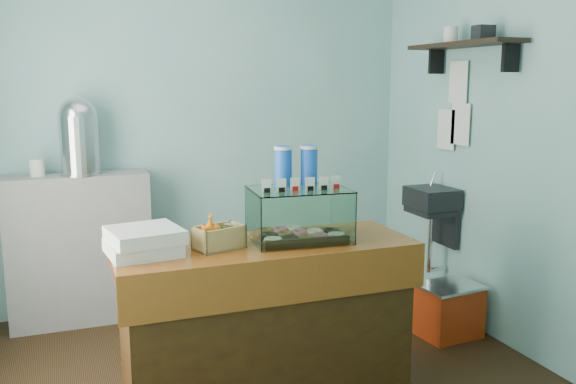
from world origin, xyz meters
name	(u,v)px	position (x,y,z in m)	size (l,w,h in m)	color
ground	(253,379)	(0.00, 0.00, 0.00)	(3.50, 3.50, 0.00)	black
room_shell	(254,90)	(0.03, 0.01, 1.71)	(3.54, 3.04, 2.82)	#74A9A7
counter	(266,322)	(0.00, -0.25, 0.46)	(1.60, 0.60, 0.90)	#3C260B
back_shelf	(80,249)	(-0.90, 1.32, 0.55)	(1.00, 0.32, 1.10)	gray
display_case	(298,209)	(0.20, -0.22, 1.07)	(0.55, 0.42, 0.50)	#361E10
condiment_crate	(217,236)	(-0.26, -0.26, 0.97)	(0.28, 0.22, 0.19)	tan
pastry_boxes	(144,241)	(-0.63, -0.23, 0.97)	(0.39, 0.39, 0.13)	silver
coffee_urn	(79,134)	(-0.86, 1.30, 1.39)	(0.30, 0.30, 0.55)	silver
red_cooler	(449,310)	(1.47, 0.13, 0.19)	(0.45, 0.36, 0.37)	#B9310E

